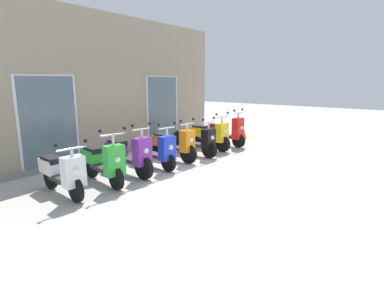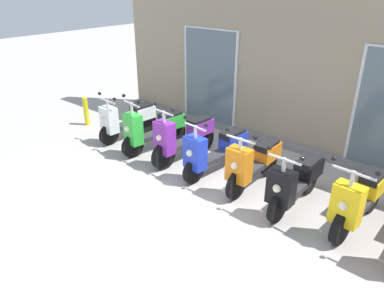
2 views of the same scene
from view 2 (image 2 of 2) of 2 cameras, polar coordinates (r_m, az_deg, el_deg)
ground_plane at (r=6.01m, az=2.02°, el=-8.83°), size 40.00×40.00×0.00m
storefront_facade at (r=7.70m, az=16.22°, el=13.41°), size 9.23×0.50×4.00m
scooter_white at (r=8.20m, az=-10.15°, el=3.95°), size 0.62×1.51×1.12m
scooter_green at (r=7.52m, az=-6.10°, el=2.46°), size 0.66×1.57×1.26m
scooter_purple at (r=7.07m, az=-1.36°, el=1.09°), size 0.54×1.63×1.26m
scooter_blue at (r=6.61m, az=3.70°, el=-0.90°), size 0.59×1.59×1.19m
scooter_orange at (r=6.23m, az=9.73°, el=-2.75°), size 0.58×1.57×1.19m
scooter_black at (r=5.85m, az=16.04°, el=-5.68°), size 0.57×1.53×1.15m
scooter_yellow at (r=5.71m, az=24.92°, el=-7.87°), size 0.63×1.56×1.21m
curb_bollard at (r=9.25m, az=-16.36°, el=4.97°), size 0.12×0.12×0.70m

